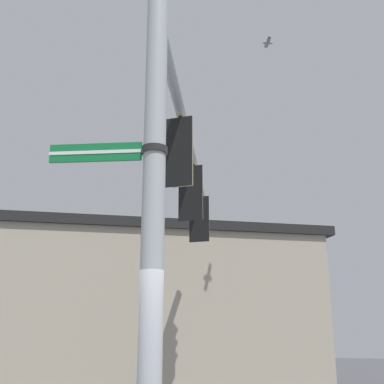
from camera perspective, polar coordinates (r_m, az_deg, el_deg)
name	(u,v)px	position (r m, az deg, el deg)	size (l,w,h in m)	color
signal_pole	(153,209)	(5.48, -4.49, -1.92)	(0.26, 0.26, 6.36)	#ADB2B7
mast_arm	(189,144)	(10.11, -0.37, 5.53)	(0.18, 0.18, 8.22)	#ADB2B7
traffic_light_nearest_pole	(181,155)	(8.44, -1.31, 4.31)	(0.54, 0.49, 1.31)	black
traffic_light_mid_inner	(193,195)	(10.81, 0.15, -0.33)	(0.54, 0.49, 1.31)	black
traffic_light_mid_outer	(201,220)	(13.23, 1.09, -3.28)	(0.54, 0.49, 1.31)	black
street_name_sign	(124,152)	(5.75, -7.86, 4.63)	(1.35, 0.46, 0.22)	#147238
bird_flying	(268,43)	(14.31, 8.73, 16.67)	(0.30, 0.45, 0.11)	gray
storefront_building	(103,311)	(17.67, -10.21, -13.33)	(15.60, 12.96, 5.26)	#A89E89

